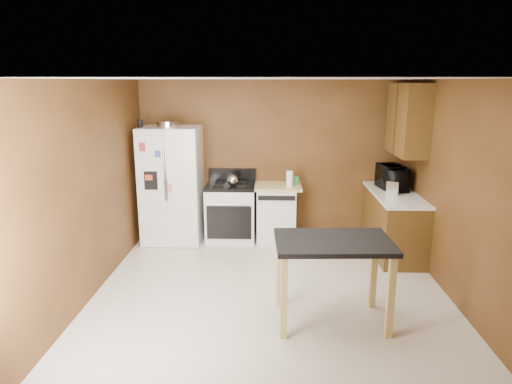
# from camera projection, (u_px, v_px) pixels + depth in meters

# --- Properties ---
(floor) EXTENTS (4.50, 4.50, 0.00)m
(floor) POSITION_uv_depth(u_px,v_px,m) (271.00, 294.00, 5.46)
(floor) COLOR beige
(floor) RESTS_ON ground
(ceiling) EXTENTS (4.50, 4.50, 0.00)m
(ceiling) POSITION_uv_depth(u_px,v_px,m) (272.00, 79.00, 4.86)
(ceiling) COLOR white
(ceiling) RESTS_ON ground
(wall_back) EXTENTS (4.20, 0.00, 4.20)m
(wall_back) POSITION_uv_depth(u_px,v_px,m) (272.00, 159.00, 7.34)
(wall_back) COLOR brown
(wall_back) RESTS_ON ground
(wall_front) EXTENTS (4.20, 0.00, 4.20)m
(wall_front) POSITION_uv_depth(u_px,v_px,m) (271.00, 274.00, 2.98)
(wall_front) COLOR brown
(wall_front) RESTS_ON ground
(wall_left) EXTENTS (0.00, 4.50, 4.50)m
(wall_left) POSITION_uv_depth(u_px,v_px,m) (89.00, 191.00, 5.23)
(wall_left) COLOR brown
(wall_left) RESTS_ON ground
(wall_right) EXTENTS (0.00, 4.50, 4.50)m
(wall_right) POSITION_uv_depth(u_px,v_px,m) (459.00, 194.00, 5.09)
(wall_right) COLOR brown
(wall_right) RESTS_ON ground
(roasting_pan) EXTENTS (0.35, 0.35, 0.09)m
(roasting_pan) POSITION_uv_depth(u_px,v_px,m) (168.00, 124.00, 6.84)
(roasting_pan) COLOR silver
(roasting_pan) RESTS_ON refrigerator
(pen_cup) EXTENTS (0.08, 0.08, 0.11)m
(pen_cup) POSITION_uv_depth(u_px,v_px,m) (140.00, 124.00, 6.80)
(pen_cup) COLOR black
(pen_cup) RESTS_ON refrigerator
(kettle) EXTENTS (0.17, 0.17, 0.17)m
(kettle) POSITION_uv_depth(u_px,v_px,m) (233.00, 180.00, 7.02)
(kettle) COLOR silver
(kettle) RESTS_ON gas_range
(paper_towel) EXTENTS (0.13, 0.13, 0.24)m
(paper_towel) POSITION_uv_depth(u_px,v_px,m) (290.00, 179.00, 6.99)
(paper_towel) COLOR white
(paper_towel) RESTS_ON dishwasher
(green_canister) EXTENTS (0.13, 0.13, 0.12)m
(green_canister) POSITION_uv_depth(u_px,v_px,m) (296.00, 181.00, 7.16)
(green_canister) COLOR green
(green_canister) RESTS_ON dishwasher
(toaster) EXTENTS (0.26, 0.31, 0.20)m
(toaster) POSITION_uv_depth(u_px,v_px,m) (394.00, 187.00, 6.54)
(toaster) COLOR silver
(toaster) RESTS_ON right_cabinets
(microwave) EXTENTS (0.48, 0.63, 0.32)m
(microwave) POSITION_uv_depth(u_px,v_px,m) (392.00, 178.00, 6.80)
(microwave) COLOR black
(microwave) RESTS_ON right_cabinets
(refrigerator) EXTENTS (0.90, 0.80, 1.80)m
(refrigerator) POSITION_uv_depth(u_px,v_px,m) (172.00, 185.00, 7.10)
(refrigerator) COLOR white
(refrigerator) RESTS_ON ground
(gas_range) EXTENTS (0.76, 0.68, 1.10)m
(gas_range) POSITION_uv_depth(u_px,v_px,m) (231.00, 211.00, 7.24)
(gas_range) COLOR white
(gas_range) RESTS_ON ground
(dishwasher) EXTENTS (0.78, 0.63, 0.89)m
(dishwasher) POSITION_uv_depth(u_px,v_px,m) (276.00, 212.00, 7.24)
(dishwasher) COLOR white
(dishwasher) RESTS_ON ground
(right_cabinets) EXTENTS (0.63, 1.58, 2.45)m
(right_cabinets) POSITION_uv_depth(u_px,v_px,m) (398.00, 192.00, 6.62)
(right_cabinets) COLOR brown
(right_cabinets) RESTS_ON ground
(island) EXTENTS (1.21, 0.83, 0.91)m
(island) POSITION_uv_depth(u_px,v_px,m) (333.00, 253.00, 4.66)
(island) COLOR black
(island) RESTS_ON ground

